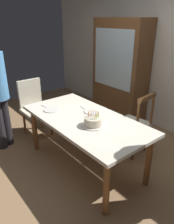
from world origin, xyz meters
The scene contains 11 objects.
ground centered at (0.00, 0.00, 0.00)m, with size 6.40×6.40×0.00m, color #93704C.
back_wall centered at (0.00, 1.85, 1.30)m, with size 6.40×0.10×2.60m, color silver.
dining_table centered at (0.00, 0.00, 0.64)m, with size 1.76×0.89×0.72m.
birthday_cake centered at (0.23, -0.05, 0.78)m, with size 0.28×0.28×0.18m.
plate_near_celebrant centered at (-0.49, -0.20, 0.73)m, with size 0.22×0.22×0.01m, color white.
plate_far_side centered at (-0.09, 0.20, 0.73)m, with size 0.22×0.22×0.01m, color white.
fork_near_celebrant centered at (-0.65, -0.22, 0.73)m, with size 0.18×0.02×0.01m, color silver.
fork_far_side centered at (-0.25, 0.18, 0.73)m, with size 0.18×0.02×0.01m, color silver.
chair_spindle_back centered at (0.19, 0.77, 0.46)m, with size 0.48×0.48×0.95m.
chair_upholstered centered at (-1.27, -0.10, 0.53)m, with size 0.45×0.44×0.95m.
china_cabinet centered at (-0.86, 1.56, 0.95)m, with size 1.10×0.45×1.90m.
Camera 1 is at (1.95, -1.54, 1.91)m, focal length 34.56 mm.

